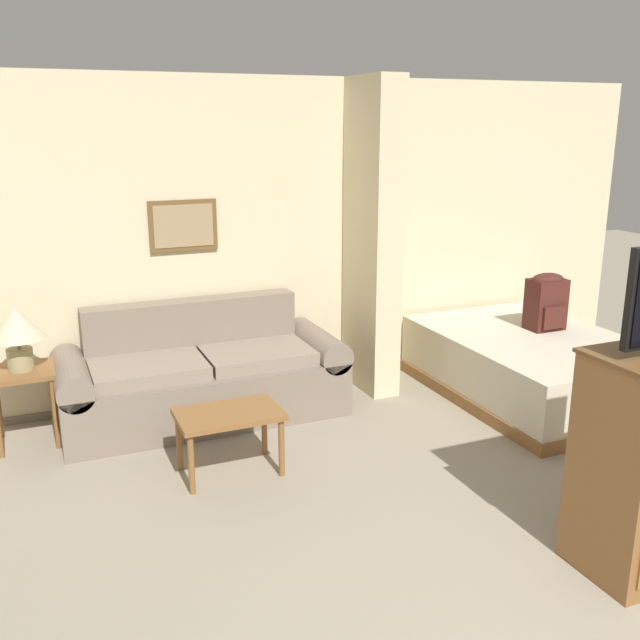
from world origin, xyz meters
name	(u,v)px	position (x,y,z in m)	size (l,w,h in m)	color
wall_back	(251,240)	(0.00, 4.18, 1.29)	(7.63, 0.16, 2.60)	beige
wall_partition_pillar	(372,239)	(0.93, 3.79, 1.30)	(0.24, 0.66, 2.60)	beige
couch	(202,377)	(-0.58, 3.70, 0.32)	(2.18, 0.84, 0.88)	gray
coffee_table	(229,420)	(-0.65, 2.70, 0.37)	(0.67, 0.43, 0.43)	brown
side_table	(23,383)	(-1.86, 3.72, 0.46)	(0.43, 0.43, 0.56)	brown
table_lamp	(17,328)	(-1.86, 3.72, 0.86)	(0.38, 0.38, 0.45)	tan
bed	(530,364)	(2.09, 3.08, 0.26)	(1.44, 2.01, 0.52)	brown
backpack	(546,300)	(2.30, 3.19, 0.77)	(0.31, 0.24, 0.49)	#471E19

